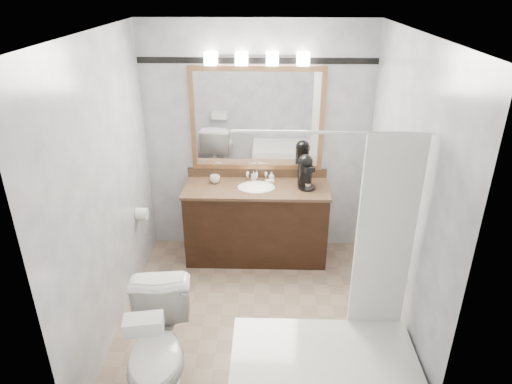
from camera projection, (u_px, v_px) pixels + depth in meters
room at (253, 194)px, 3.70m from camera, size 2.42×2.62×2.52m
vanity at (256, 221)px, 4.97m from camera, size 1.53×0.58×0.97m
mirror at (257, 120)px, 4.76m from camera, size 1.40×0.04×1.10m
vanity_light_bar at (257, 58)px, 4.44m from camera, size 1.02×0.14×0.12m
accent_stripe at (257, 61)px, 4.51m from camera, size 2.40×0.01×0.06m
bathtub at (325, 370)px, 3.29m from camera, size 1.30×0.75×1.96m
tp_roll at (142, 214)px, 4.57m from camera, size 0.11×0.12×0.12m
toilet at (159, 351)px, 3.29m from camera, size 0.54×0.84×0.82m
tissue_box at (144, 324)px, 2.87m from camera, size 0.27×0.17×0.10m
coffee_maker at (305, 171)px, 4.73m from camera, size 0.19×0.23×0.35m
cup_left at (215, 179)px, 4.88m from camera, size 0.12×0.12×0.08m
soap_bottle_a at (254, 176)px, 4.94m from camera, size 0.06×0.06×0.10m
soap_bottle_b at (272, 176)px, 4.95m from camera, size 0.08×0.08×0.09m
soap_bar at (270, 181)px, 4.89m from camera, size 0.10×0.08×0.03m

